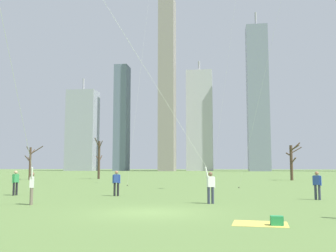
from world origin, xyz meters
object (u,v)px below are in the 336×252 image
object	(u,v)px
bare_tree_far_right_edge	(99,159)
bystander_strolling_midfield	(317,184)
bystander_far_off_by_trees	(15,182)
bare_tree_center	(30,161)
bare_tree_left_of_center	(292,160)
kite_flyer_midfield_right_red	(184,140)
picnic_spot	(270,222)
bystander_watching_nearby	(116,182)
kite_flyer_midfield_center_white	(19,119)

from	to	relation	value
bare_tree_far_right_edge	bystander_strolling_midfield	bearing A→B (deg)	-54.10
bystander_far_off_by_trees	bare_tree_center	size ratio (longest dim) A/B	0.34
bare_tree_left_of_center	bystander_far_off_by_trees	bearing A→B (deg)	-128.36
kite_flyer_midfield_right_red	bare_tree_far_right_edge	xyz separation A→B (m)	(-16.01, 36.31, -0.17)
picnic_spot	bare_tree_far_right_edge	world-z (taller)	bare_tree_far_right_edge
bystander_watching_nearby	kite_flyer_midfield_right_red	bearing A→B (deg)	-47.29
kite_flyer_midfield_center_white	bare_tree_far_right_edge	xyz separation A→B (m)	(-9.35, 40.17, -0.90)
kite_flyer_midfield_right_red	bare_tree_center	distance (m)	40.20
picnic_spot	bare_tree_left_of_center	xyz separation A→B (m)	(8.26, 39.96, 2.65)
bystander_strolling_midfield	picnic_spot	world-z (taller)	bystander_strolling_midfield
bare_tree_center	bystander_strolling_midfield	bearing A→B (deg)	-41.04
picnic_spot	bare_tree_left_of_center	world-z (taller)	bare_tree_left_of_center
bystander_watching_nearby	bystander_far_off_by_trees	bearing A→B (deg)	-177.33
kite_flyer_midfield_center_white	bare_tree_far_right_edge	distance (m)	41.26
kite_flyer_midfield_right_red	bare_tree_center	world-z (taller)	kite_flyer_midfield_right_red
bare_tree_far_right_edge	kite_flyer_midfield_right_red	bearing A→B (deg)	-66.21
kite_flyer_midfield_right_red	picnic_spot	bearing A→B (deg)	-59.74
kite_flyer_midfield_center_white	bare_tree_center	xyz separation A→B (m)	(-17.89, 35.69, -1.30)
bare_tree_far_right_edge	bare_tree_left_of_center	bearing A→B (deg)	-4.31
bare_tree_center	bare_tree_far_right_edge	bearing A→B (deg)	27.69
kite_flyer_midfield_center_white	bystander_strolling_midfield	xyz separation A→B (m)	(13.98, 7.95, -3.01)
bare_tree_center	bare_tree_far_right_edge	distance (m)	9.65
bystander_watching_nearby	bare_tree_far_right_edge	xyz separation A→B (m)	(-11.17, 31.08, 2.12)
picnic_spot	bare_tree_far_right_edge	xyz separation A→B (m)	(-19.35, 42.04, 2.93)
bystander_strolling_midfield	kite_flyer_midfield_right_red	bearing A→B (deg)	-150.77
bystander_watching_nearby	bare_tree_left_of_center	xyz separation A→B (m)	(16.44, 29.00, 1.83)
kite_flyer_midfield_right_red	bare_tree_far_right_edge	size ratio (longest dim) A/B	3.20
kite_flyer_midfield_center_white	bare_tree_left_of_center	world-z (taller)	kite_flyer_midfield_center_white
bystander_far_off_by_trees	bare_tree_left_of_center	size ratio (longest dim) A/B	0.32
bystander_strolling_midfield	bare_tree_far_right_edge	bearing A→B (deg)	125.90
picnic_spot	bare_tree_center	world-z (taller)	bare_tree_center
picnic_spot	bare_tree_far_right_edge	size ratio (longest dim) A/B	0.32
bystander_watching_nearby	bystander_strolling_midfield	distance (m)	12.21
bare_tree_center	bare_tree_far_right_edge	world-z (taller)	bare_tree_far_right_edge
picnic_spot	bare_tree_left_of_center	distance (m)	40.90
kite_flyer_midfield_right_red	bystander_far_off_by_trees	distance (m)	12.80
kite_flyer_midfield_center_white	bystander_strolling_midfield	size ratio (longest dim) A/B	9.41
bare_tree_center	picnic_spot	bearing A→B (deg)	-53.41
bystander_strolling_midfield	bare_tree_left_of_center	size ratio (longest dim) A/B	0.32
kite_flyer_midfield_right_red	bystander_strolling_midfield	bearing A→B (deg)	29.23
kite_flyer_midfield_right_red	bare_tree_center	bearing A→B (deg)	127.63
bystander_watching_nearby	bare_tree_left_of_center	bearing A→B (deg)	60.45
bystander_far_off_by_trees	bare_tree_left_of_center	xyz separation A→B (m)	(23.20, 29.31, 1.83)
kite_flyer_midfield_center_white	bystander_far_off_by_trees	world-z (taller)	kite_flyer_midfield_center_white
kite_flyer_midfield_center_white	bare_tree_center	bearing A→B (deg)	116.62
kite_flyer_midfield_right_red	bystander_far_off_by_trees	world-z (taller)	kite_flyer_midfield_right_red
bystander_strolling_midfield	picnic_spot	distance (m)	10.63
bystander_far_off_by_trees	bare_tree_center	bearing A→B (deg)	115.70
bystander_watching_nearby	picnic_spot	size ratio (longest dim) A/B	0.83
bystander_far_off_by_trees	bystander_strolling_midfield	world-z (taller)	same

